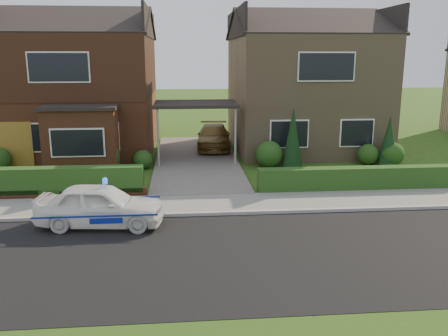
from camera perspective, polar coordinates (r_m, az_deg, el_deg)
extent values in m
plane|color=#284C14|center=(12.08, -1.63, -10.51)|extent=(120.00, 120.00, 0.00)
cube|color=black|center=(12.08, -1.63, -10.51)|extent=(60.00, 6.00, 0.02)
cube|color=#9E9993|center=(14.90, -2.36, -5.55)|extent=(60.00, 0.16, 0.12)
cube|color=slate|center=(15.90, -2.54, -4.35)|extent=(60.00, 2.00, 0.10)
cube|color=#666059|center=(22.56, -3.34, 1.02)|extent=(3.80, 12.00, 0.12)
cube|color=brown|center=(25.63, -16.87, 8.39)|extent=(7.20, 8.00, 5.80)
cube|color=white|center=(22.34, -22.63, 3.38)|extent=(1.80, 0.08, 1.30)
cube|color=white|center=(21.59, -14.58, 3.67)|extent=(1.60, 0.08, 1.30)
cube|color=white|center=(21.64, -19.27, 11.37)|extent=(2.60, 0.08, 1.30)
cube|color=black|center=(25.56, -17.09, 11.62)|extent=(7.26, 8.06, 2.90)
cube|color=brown|center=(21.08, -16.79, 3.15)|extent=(3.00, 1.40, 2.70)
cube|color=black|center=(20.88, -17.06, 6.99)|extent=(3.20, 1.60, 0.14)
cube|color=#8F7658|center=(25.92, 9.43, 8.83)|extent=(7.20, 8.00, 5.80)
cube|color=white|center=(21.84, 7.85, 4.08)|extent=(1.80, 0.08, 1.30)
cube|color=white|center=(22.76, 15.67, 4.08)|extent=(1.60, 0.08, 1.30)
cube|color=white|center=(21.98, 12.22, 11.83)|extent=(2.60, 0.08, 1.30)
cube|color=black|center=(22.14, -3.43, 7.70)|extent=(3.80, 3.00, 0.14)
cylinder|color=gray|center=(20.96, -7.92, 3.55)|extent=(0.10, 0.10, 2.70)
cylinder|color=gray|center=(21.06, 1.37, 3.72)|extent=(0.10, 0.10, 2.70)
cube|color=olive|center=(22.65, -24.65, 2.41)|extent=(2.20, 0.10, 2.10)
cube|color=brown|center=(17.76, -21.80, -2.97)|extent=(7.70, 0.25, 0.36)
cube|color=#123B15|center=(17.95, -21.61, -3.39)|extent=(7.50, 0.55, 0.90)
cube|color=#123B15|center=(18.27, 15.78, -2.66)|extent=(7.50, 0.55, 0.80)
sphere|color=#123B15|center=(21.03, -14.17, 1.38)|extent=(1.32, 1.32, 1.32)
sphere|color=#123B15|center=(21.18, -9.73, 1.02)|extent=(0.84, 0.84, 0.84)
sphere|color=#123B15|center=(21.22, 5.45, 1.68)|extent=(1.20, 1.20, 1.20)
sphere|color=#123B15|center=(22.63, 16.93, 1.58)|extent=(0.96, 0.96, 0.96)
sphere|color=#123B15|center=(22.74, 19.56, 1.59)|extent=(1.08, 1.08, 1.08)
cone|color=black|center=(21.11, 8.27, 3.47)|extent=(0.90, 0.90, 2.60)
cone|color=black|center=(22.56, 19.21, 2.98)|extent=(0.90, 0.90, 2.20)
imported|color=white|center=(14.30, -14.63, -4.41)|extent=(1.85, 3.82, 1.26)
sphere|color=#193FF2|center=(14.07, -14.06, -1.65)|extent=(0.17, 0.17, 0.17)
cube|color=navy|center=(13.61, -15.12, -5.57)|extent=(3.40, 0.02, 0.05)
cube|color=navy|center=(15.02, -14.17, -3.72)|extent=(3.40, 0.01, 0.05)
ellipsoid|color=black|center=(14.34, -18.84, -3.56)|extent=(0.22, 0.17, 0.21)
sphere|color=white|center=(14.28, -18.84, -3.67)|extent=(0.11, 0.11, 0.11)
sphere|color=black|center=(14.28, -18.83, -3.04)|extent=(0.13, 0.13, 0.13)
cone|color=black|center=(14.28, -19.01, -2.78)|extent=(0.04, 0.04, 0.05)
cone|color=black|center=(14.26, -18.66, -2.78)|extent=(0.04, 0.04, 0.05)
imported|color=brown|center=(24.90, -1.24, 3.77)|extent=(1.94, 4.26, 1.21)
imported|color=gray|center=(17.96, -16.16, -1.66)|extent=(0.49, 0.42, 0.78)
imported|color=gray|center=(21.04, -17.61, 0.37)|extent=(0.56, 0.56, 0.75)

